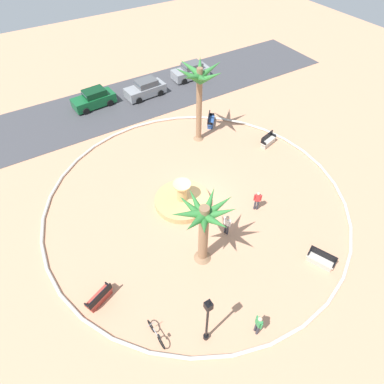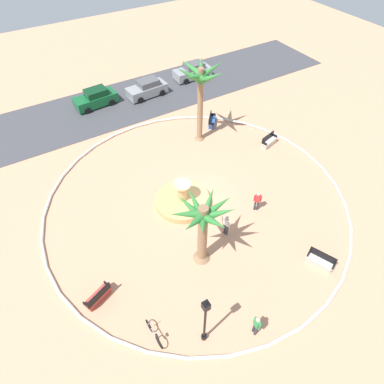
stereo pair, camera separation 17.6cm
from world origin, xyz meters
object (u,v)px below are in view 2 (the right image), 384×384
at_px(bench_east, 269,142).
at_px(parked_car_third, 193,71).
at_px(person_cyclist_helmet, 256,325).
at_px(person_cyclist_photo, 227,224).
at_px(bicycle_red_frame, 154,334).
at_px(bench_north, 320,261).
at_px(palm_tree_by_curb, 203,221).
at_px(lamppost, 205,319).
at_px(parked_car_second, 147,89).
at_px(bench_southeast, 212,121).
at_px(fountain, 182,200).
at_px(parked_car_leftmost, 96,98).
at_px(person_pedestrian_stroll, 257,200).
at_px(bench_west, 98,297).
at_px(palm_tree_near_fountain, 200,85).

relative_size(bench_east, parked_car_third, 0.41).
xyz_separation_m(person_cyclist_helmet, person_cyclist_photo, (2.41, 5.96, -0.01)).
xyz_separation_m(bicycle_red_frame, parked_car_third, (15.93, 22.56, 0.40)).
bearing_deg(bench_north, palm_tree_by_curb, 145.03).
height_order(palm_tree_by_curb, lamppost, palm_tree_by_curb).
bearing_deg(parked_car_second, bench_east, -67.53).
bearing_deg(bench_southeast, lamppost, -124.72).
relative_size(fountain, parked_car_leftmost, 0.94).
height_order(lamppost, parked_car_leftmost, lamppost).
distance_m(person_cyclist_photo, person_pedestrian_stroll, 3.02).
relative_size(bench_north, person_cyclist_photo, 0.99).
relative_size(bench_north, bench_southeast, 1.08).
relative_size(palm_tree_by_curb, bench_west, 2.93).
bearing_deg(bench_east, bicycle_red_frame, -149.06).
height_order(fountain, person_pedestrian_stroll, fountain).
xyz_separation_m(fountain, parked_car_leftmost, (-0.74, 15.37, 0.49)).
xyz_separation_m(fountain, palm_tree_near_fountain, (4.97, 5.73, 4.71)).
bearing_deg(person_cyclist_photo, lamppost, -134.50).
xyz_separation_m(bench_north, person_pedestrian_stroll, (-0.49, 5.40, 0.58)).
bearing_deg(lamppost, parked_car_leftmost, 82.98).
height_order(bench_west, bench_north, same).
distance_m(person_pedestrian_stroll, parked_car_leftmost, 19.14).
xyz_separation_m(palm_tree_near_fountain, palm_tree_by_curb, (-6.21, -10.25, -1.45)).
distance_m(palm_tree_near_fountain, bench_southeast, 5.23).
relative_size(palm_tree_by_curb, parked_car_third, 1.21).
bearing_deg(parked_car_leftmost, bench_southeast, -47.42).
relative_size(palm_tree_by_curb, bench_north, 2.94).
bearing_deg(parked_car_leftmost, person_cyclist_photo, -84.56).
bearing_deg(person_cyclist_helmet, palm_tree_by_curb, 89.07).
height_order(fountain, bench_east, fountain).
height_order(fountain, lamppost, lamppost).
height_order(bench_north, lamppost, lamppost).
bearing_deg(bench_north, fountain, 117.88).
xyz_separation_m(lamppost, parked_car_third, (13.81, 23.91, -1.62)).
bearing_deg(person_pedestrian_stroll, palm_tree_by_curb, -165.57).
relative_size(bench_west, bench_north, 1.00).
bearing_deg(palm_tree_near_fountain, bench_west, -142.48).
distance_m(person_cyclist_photo, parked_car_third, 21.08).
xyz_separation_m(lamppost, person_pedestrian_stroll, (7.73, 5.45, -1.47)).
bearing_deg(bench_north, bench_southeast, 80.74).
xyz_separation_m(bench_west, bench_southeast, (14.60, 10.78, 0.00)).
relative_size(lamppost, bicycle_red_frame, 2.38).
distance_m(bench_west, bicycle_red_frame, 3.79).
relative_size(person_cyclist_photo, person_pedestrian_stroll, 1.01).
height_order(bench_west, bicycle_red_frame, bench_west).
height_order(bench_southeast, lamppost, lamppost).
height_order(bench_east, person_cyclist_helmet, person_cyclist_helmet).
bearing_deg(fountain, person_cyclist_photo, -73.98).
xyz_separation_m(fountain, person_cyclist_photo, (1.08, -3.75, 0.65)).
bearing_deg(parked_car_third, palm_tree_near_fountain, -118.26).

